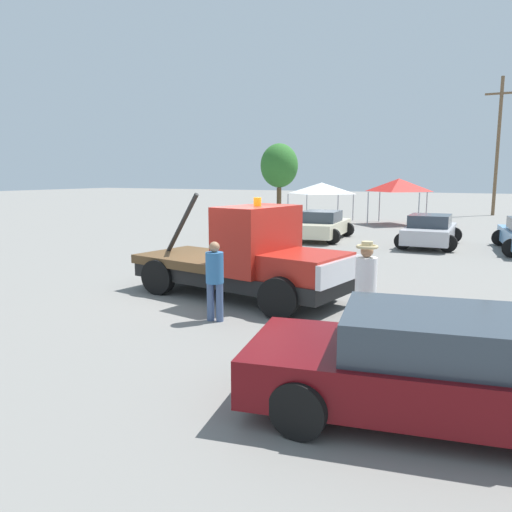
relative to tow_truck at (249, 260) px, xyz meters
The scene contains 12 objects.
ground_plane 1.01m from the tow_truck, behind, with size 160.00×160.00×0.00m, color gray.
tow_truck is the anchor object (origin of this frame).
foreground_car 6.54m from the tow_truck, 40.75° to the right, with size 5.23×2.80×1.34m.
person_near_truck 3.64m from the tow_truck, 26.77° to the right, with size 0.40×0.40×1.79m.
person_at_hood 1.97m from the tow_truck, 82.74° to the right, with size 0.36×0.36×1.64m.
parked_car_tan 12.84m from the tow_truck, 116.44° to the left, with size 2.72×4.95×1.34m.
parked_car_cream 11.73m from the tow_truck, 100.93° to the left, with size 2.62×4.59×1.34m.
parked_car_silver 11.76m from the tow_truck, 77.50° to the left, with size 2.47×4.51×1.34m.
canopy_tent_white 20.86m from the tow_truck, 104.88° to the left, with size 3.32×3.32×2.49m.
canopy_tent_red 20.45m from the tow_truck, 91.60° to the left, with size 2.97×2.97×2.76m.
tree_left 30.36m from the tow_truck, 113.00° to the left, with size 3.10×3.10×5.54m.
utility_pole 31.33m from the tow_truck, 81.94° to the left, with size 2.20×0.24×9.95m.
Camera 1 is at (5.81, -10.44, 2.95)m, focal length 35.00 mm.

